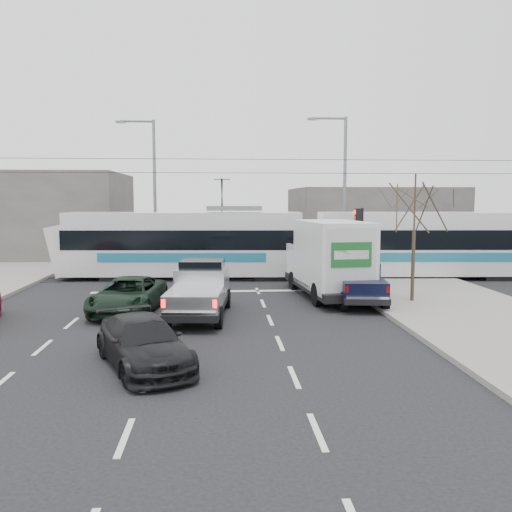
{
  "coord_description": "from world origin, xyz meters",
  "views": [
    {
      "loc": [
        -0.03,
        -18.22,
        4.15
      ],
      "look_at": [
        1.5,
        4.08,
        1.8
      ],
      "focal_mm": 38.0,
      "sensor_mm": 36.0,
      "label": 1
    }
  ],
  "objects": [
    {
      "name": "traffic_signal",
      "position": [
        6.47,
        6.5,
        2.74
      ],
      "size": [
        0.44,
        0.44,
        3.6
      ],
      "color": "black",
      "rests_on": "ground"
    },
    {
      "name": "bare_tree",
      "position": [
        7.6,
        2.5,
        3.79
      ],
      "size": [
        2.4,
        2.4,
        5.0
      ],
      "color": "#47382B",
      "rests_on": "ground"
    },
    {
      "name": "tram",
      "position": [
        4.68,
        9.83,
        1.83
      ],
      "size": [
        25.42,
        4.01,
        5.17
      ],
      "rotation": [
        0.0,
        0.0,
        -0.06
      ],
      "color": "silver",
      "rests_on": "ground"
    },
    {
      "name": "rails",
      "position": [
        0.0,
        10.0,
        0.01
      ],
      "size": [
        60.0,
        1.6,
        0.03
      ],
      "primitive_type": "cube",
      "color": "#33302D",
      "rests_on": "ground"
    },
    {
      "name": "street_lamp_far",
      "position": [
        -4.19,
        16.0,
        5.11
      ],
      "size": [
        2.38,
        0.25,
        9.0
      ],
      "color": "slate",
      "rests_on": "ground"
    },
    {
      "name": "silver_pickup",
      "position": [
        -0.71,
        1.04,
        0.96
      ],
      "size": [
        2.3,
        5.44,
        1.92
      ],
      "rotation": [
        0.0,
        0.0,
        -0.09
      ],
      "color": "black",
      "rests_on": "ground"
    },
    {
      "name": "dark_car",
      "position": [
        -1.93,
        -4.95,
        0.61
      ],
      "size": [
        3.24,
        4.56,
        1.23
      ],
      "primitive_type": "imported",
      "rotation": [
        0.0,
        0.0,
        0.4
      ],
      "color": "black",
      "rests_on": "ground"
    },
    {
      "name": "catenary",
      "position": [
        0.0,
        10.0,
        3.88
      ],
      "size": [
        60.0,
        0.2,
        7.0
      ],
      "color": "black",
      "rests_on": "ground"
    },
    {
      "name": "box_truck",
      "position": [
        4.57,
        4.16,
        1.61
      ],
      "size": [
        2.88,
        6.71,
        3.26
      ],
      "rotation": [
        0.0,
        0.0,
        0.1
      ],
      "color": "black",
      "rests_on": "ground"
    },
    {
      "name": "street_lamp_near",
      "position": [
        7.31,
        14.0,
        5.11
      ],
      "size": [
        2.38,
        0.25,
        9.0
      ],
      "color": "slate",
      "rests_on": "ground"
    },
    {
      "name": "green_car",
      "position": [
        -3.38,
        1.65,
        0.64
      ],
      "size": [
        2.63,
        4.82,
        1.28
      ],
      "primitive_type": "imported",
      "rotation": [
        0.0,
        0.0,
        -0.11
      ],
      "color": "black",
      "rests_on": "ground"
    },
    {
      "name": "building_left",
      "position": [
        -14.0,
        22.0,
        3.0
      ],
      "size": [
        14.0,
        10.0,
        6.0
      ],
      "primitive_type": "cube",
      "color": "slate",
      "rests_on": "ground"
    },
    {
      "name": "building_right",
      "position": [
        12.0,
        24.0,
        2.5
      ],
      "size": [
        12.0,
        10.0,
        5.0
      ],
      "primitive_type": "cube",
      "color": "slate",
      "rests_on": "ground"
    },
    {
      "name": "navy_pickup",
      "position": [
        5.53,
        2.94,
        0.94
      ],
      "size": [
        2.18,
        4.67,
        1.9
      ],
      "rotation": [
        0.0,
        0.0,
        -0.12
      ],
      "color": "black",
      "rests_on": "ground"
    },
    {
      "name": "ground",
      "position": [
        0.0,
        0.0,
        0.0
      ],
      "size": [
        120.0,
        120.0,
        0.0
      ],
      "primitive_type": "plane",
      "color": "black",
      "rests_on": "ground"
    },
    {
      "name": "sidewalk_right",
      "position": [
        9.0,
        0.0,
        0.07
      ],
      "size": [
        6.0,
        60.0,
        0.15
      ],
      "primitive_type": "cube",
      "color": "gray",
      "rests_on": "ground"
    }
  ]
}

